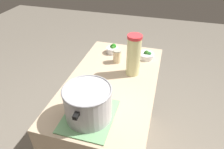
{
  "coord_description": "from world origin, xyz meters",
  "views": [
    {
      "loc": [
        -1.18,
        -0.33,
        1.82
      ],
      "look_at": [
        0.0,
        0.0,
        0.95
      ],
      "focal_mm": 32.62,
      "sensor_mm": 36.0,
      "label": 1
    }
  ],
  "objects_px": {
    "lemonade_pitcher": "(134,55)",
    "mason_jar": "(117,56)",
    "broccoli_bowl_back": "(113,49)",
    "broccoli_bowl_center": "(94,83)",
    "cooking_pot": "(88,102)",
    "broccoli_bowl_front": "(146,55)"
  },
  "relations": [
    {
      "from": "broccoli_bowl_front",
      "to": "broccoli_bowl_back",
      "type": "xyz_separation_m",
      "value": [
        0.02,
        0.31,
        0.01
      ]
    },
    {
      "from": "cooking_pot",
      "to": "lemonade_pitcher",
      "type": "relative_size",
      "value": 1.09
    },
    {
      "from": "broccoli_bowl_front",
      "to": "broccoli_bowl_back",
      "type": "height_order",
      "value": "broccoli_bowl_back"
    },
    {
      "from": "lemonade_pitcher",
      "to": "broccoli_bowl_center",
      "type": "distance_m",
      "value": 0.36
    },
    {
      "from": "lemonade_pitcher",
      "to": "broccoli_bowl_back",
      "type": "distance_m",
      "value": 0.39
    },
    {
      "from": "mason_jar",
      "to": "cooking_pot",
      "type": "bearing_deg",
      "value": 179.78
    },
    {
      "from": "lemonade_pitcher",
      "to": "mason_jar",
      "type": "relative_size",
      "value": 2.88
    },
    {
      "from": "lemonade_pitcher",
      "to": "broccoli_bowl_front",
      "type": "xyz_separation_m",
      "value": [
        0.27,
        -0.07,
        -0.14
      ]
    },
    {
      "from": "lemonade_pitcher",
      "to": "mason_jar",
      "type": "bearing_deg",
      "value": 50.53
    },
    {
      "from": "cooking_pot",
      "to": "broccoli_bowl_back",
      "type": "xyz_separation_m",
      "value": [
        0.8,
        0.08,
        -0.08
      ]
    },
    {
      "from": "mason_jar",
      "to": "broccoli_bowl_back",
      "type": "height_order",
      "value": "mason_jar"
    },
    {
      "from": "mason_jar",
      "to": "broccoli_bowl_back",
      "type": "xyz_separation_m",
      "value": [
        0.15,
        0.08,
        -0.02
      ]
    },
    {
      "from": "broccoli_bowl_center",
      "to": "broccoli_bowl_back",
      "type": "relative_size",
      "value": 0.94
    },
    {
      "from": "cooking_pot",
      "to": "mason_jar",
      "type": "height_order",
      "value": "cooking_pot"
    },
    {
      "from": "cooking_pot",
      "to": "broccoli_bowl_center",
      "type": "height_order",
      "value": "cooking_pot"
    },
    {
      "from": "mason_jar",
      "to": "broccoli_bowl_front",
      "type": "distance_m",
      "value": 0.27
    },
    {
      "from": "mason_jar",
      "to": "broccoli_bowl_center",
      "type": "relative_size",
      "value": 1.09
    },
    {
      "from": "cooking_pot",
      "to": "lemonade_pitcher",
      "type": "distance_m",
      "value": 0.55
    },
    {
      "from": "mason_jar",
      "to": "lemonade_pitcher",
      "type": "bearing_deg",
      "value": -129.47
    },
    {
      "from": "cooking_pot",
      "to": "broccoli_bowl_back",
      "type": "relative_size",
      "value": 3.22
    },
    {
      "from": "mason_jar",
      "to": "broccoli_bowl_back",
      "type": "relative_size",
      "value": 1.03
    },
    {
      "from": "broccoli_bowl_front",
      "to": "broccoli_bowl_back",
      "type": "distance_m",
      "value": 0.31
    }
  ]
}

